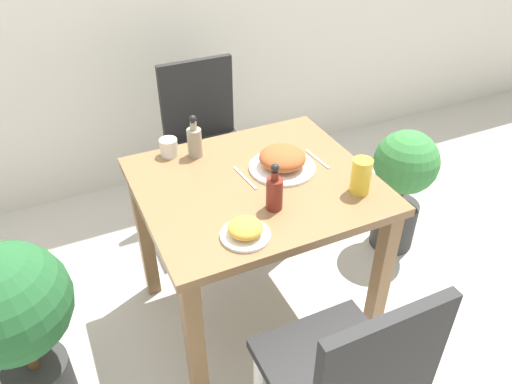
# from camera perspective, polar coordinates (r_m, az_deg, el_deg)

# --- Properties ---
(ground_plane) EXTENTS (16.00, 16.00, 0.00)m
(ground_plane) POSITION_cam_1_polar(r_m,az_deg,el_deg) (2.43, 0.00, -13.52)
(ground_plane) COLOR #B7B2A8
(dining_table) EXTENTS (0.90, 0.80, 0.75)m
(dining_table) POSITION_cam_1_polar(r_m,az_deg,el_deg) (2.00, 0.00, -1.75)
(dining_table) COLOR olive
(dining_table) RESTS_ON ground_plane
(chair_near) EXTENTS (0.42, 0.42, 0.91)m
(chair_near) POSITION_cam_1_polar(r_m,az_deg,el_deg) (1.62, 10.62, -20.03)
(chair_near) COLOR black
(chair_near) RESTS_ON ground_plane
(chair_far) EXTENTS (0.42, 0.42, 0.91)m
(chair_far) POSITION_cam_1_polar(r_m,az_deg,el_deg) (2.70, -5.70, 6.19)
(chair_far) COLOR black
(chair_far) RESTS_ON ground_plane
(food_plate) EXTENTS (0.27, 0.27, 0.09)m
(food_plate) POSITION_cam_1_polar(r_m,az_deg,el_deg) (1.98, 3.03, 3.67)
(food_plate) COLOR white
(food_plate) RESTS_ON dining_table
(side_plate) EXTENTS (0.17, 0.17, 0.06)m
(side_plate) POSITION_cam_1_polar(r_m,az_deg,el_deg) (1.65, -1.23, -4.39)
(side_plate) COLOR white
(side_plate) RESTS_ON dining_table
(drink_cup) EXTENTS (0.07, 0.07, 0.07)m
(drink_cup) POSITION_cam_1_polar(r_m,az_deg,el_deg) (2.10, -9.93, 5.05)
(drink_cup) COLOR silver
(drink_cup) RESTS_ON dining_table
(juice_glass) EXTENTS (0.08, 0.08, 0.14)m
(juice_glass) POSITION_cam_1_polar(r_m,az_deg,el_deg) (1.87, 11.92, 1.78)
(juice_glass) COLOR gold
(juice_glass) RESTS_ON dining_table
(sauce_bottle) EXTENTS (0.06, 0.06, 0.19)m
(sauce_bottle) POSITION_cam_1_polar(r_m,az_deg,el_deg) (2.07, -7.04, 5.85)
(sauce_bottle) COLOR gray
(sauce_bottle) RESTS_ON dining_table
(condiment_bottle) EXTENTS (0.06, 0.06, 0.19)m
(condiment_bottle) POSITION_cam_1_polar(r_m,az_deg,el_deg) (1.75, 2.13, 0.03)
(condiment_bottle) COLOR maroon
(condiment_bottle) RESTS_ON dining_table
(fork_utensil) EXTENTS (0.02, 0.18, 0.00)m
(fork_utensil) POSITION_cam_1_polar(r_m,az_deg,el_deg) (1.94, -1.28, 1.62)
(fork_utensil) COLOR silver
(fork_utensil) RESTS_ON dining_table
(spoon_utensil) EXTENTS (0.02, 0.16, 0.00)m
(spoon_utensil) POSITION_cam_1_polar(r_m,az_deg,el_deg) (2.07, 7.01, 3.76)
(spoon_utensil) COLOR silver
(spoon_utensil) RESTS_ON dining_table
(potted_plant_left) EXTENTS (0.42, 0.42, 0.78)m
(potted_plant_left) POSITION_cam_1_polar(r_m,az_deg,el_deg) (1.95, -25.96, -12.71)
(potted_plant_left) COLOR #333333
(potted_plant_left) RESTS_ON ground_plane
(potted_plant_right) EXTENTS (0.32, 0.32, 0.69)m
(potted_plant_right) POSITION_cam_1_polar(r_m,az_deg,el_deg) (2.64, 16.39, 1.19)
(potted_plant_right) COLOR #333333
(potted_plant_right) RESTS_ON ground_plane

